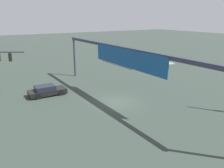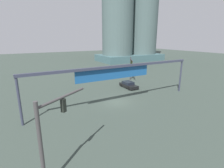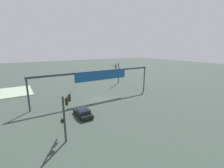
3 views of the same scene
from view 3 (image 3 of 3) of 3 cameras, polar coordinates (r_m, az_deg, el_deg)
ground_plane at (r=32.52m, az=-4.23°, el=-5.60°), size 205.65×205.65×0.00m
sidewalk_corner at (r=44.32m, az=-34.31°, el=-2.70°), size 10.70×10.16×0.15m
traffic_signal_near_corner at (r=18.87m, az=-16.50°, el=-8.60°), size 2.72×3.89×5.42m
traffic_signal_opposite_side at (r=46.30m, az=2.02°, el=5.17°), size 3.95×2.76×6.10m
overhead_sign_gantry at (r=32.08m, az=-4.71°, el=3.39°), size 26.46×0.43×5.89m
sedan_car_approaching at (r=25.08m, az=-10.63°, el=-10.27°), size 2.00×4.29×1.21m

